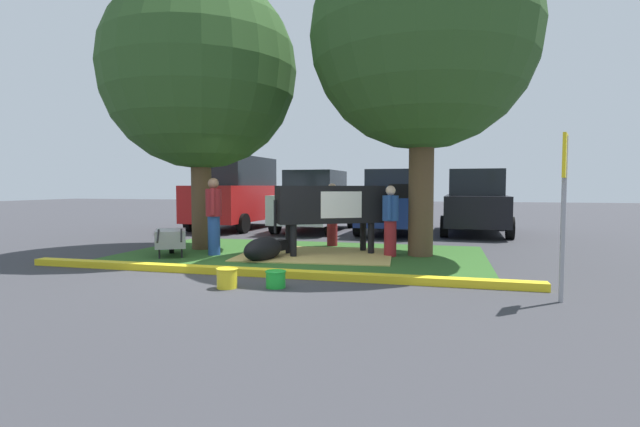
{
  "coord_description": "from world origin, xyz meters",
  "views": [
    {
      "loc": [
        3.35,
        -7.66,
        1.5
      ],
      "look_at": [
        0.7,
        2.34,
        0.9
      ],
      "focal_mm": 26.44,
      "sensor_mm": 36.0,
      "label": 1
    }
  ],
  "objects_px": {
    "shade_tree_right": "(423,37)",
    "wheelbarrow": "(171,239)",
    "cow_holstein": "(335,205)",
    "person_handler": "(332,213)",
    "bucket_yellow": "(227,278)",
    "hatchback_white": "(316,202)",
    "bucket_green": "(276,279)",
    "parking_sign": "(564,184)",
    "person_visitor_far": "(214,214)",
    "sedan_blue": "(395,202)",
    "calf_lying": "(264,249)",
    "suv_dark_grey": "(237,193)",
    "shade_tree_left": "(200,73)",
    "sedan_silver": "(476,203)",
    "person_visitor_near": "(390,219)"
  },
  "relations": [
    {
      "from": "person_handler",
      "to": "person_visitor_near",
      "type": "bearing_deg",
      "value": -41.09
    },
    {
      "from": "person_visitor_far",
      "to": "wheelbarrow",
      "type": "bearing_deg",
      "value": -154.86
    },
    {
      "from": "person_visitor_far",
      "to": "hatchback_white",
      "type": "distance_m",
      "value": 6.11
    },
    {
      "from": "cow_holstein",
      "to": "bucket_green",
      "type": "relative_size",
      "value": 9.17
    },
    {
      "from": "bucket_green",
      "to": "cow_holstein",
      "type": "bearing_deg",
      "value": 88.49
    },
    {
      "from": "person_handler",
      "to": "sedan_blue",
      "type": "xyz_separation_m",
      "value": [
        1.16,
        3.89,
        0.15
      ]
    },
    {
      "from": "suv_dark_grey",
      "to": "sedan_blue",
      "type": "distance_m",
      "value": 5.57
    },
    {
      "from": "shade_tree_right",
      "to": "person_visitor_far",
      "type": "height_order",
      "value": "shade_tree_right"
    },
    {
      "from": "shade_tree_left",
      "to": "sedan_blue",
      "type": "relative_size",
      "value": 1.44
    },
    {
      "from": "suv_dark_grey",
      "to": "sedan_blue",
      "type": "height_order",
      "value": "suv_dark_grey"
    },
    {
      "from": "bucket_yellow",
      "to": "bucket_green",
      "type": "bearing_deg",
      "value": 17.29
    },
    {
      "from": "shade_tree_right",
      "to": "hatchback_white",
      "type": "bearing_deg",
      "value": 126.23
    },
    {
      "from": "sedan_silver",
      "to": "person_visitor_near",
      "type": "bearing_deg",
      "value": -109.83
    },
    {
      "from": "person_visitor_near",
      "to": "bucket_green",
      "type": "relative_size",
      "value": 4.83
    },
    {
      "from": "shade_tree_right",
      "to": "calf_lying",
      "type": "xyz_separation_m",
      "value": [
        -3.0,
        -1.43,
        -4.37
      ]
    },
    {
      "from": "shade_tree_right",
      "to": "cow_holstein",
      "type": "relative_size",
      "value": 2.43
    },
    {
      "from": "person_visitor_near",
      "to": "bucket_yellow",
      "type": "height_order",
      "value": "person_visitor_near"
    },
    {
      "from": "bucket_yellow",
      "to": "hatchback_white",
      "type": "height_order",
      "value": "hatchback_white"
    },
    {
      "from": "shade_tree_left",
      "to": "shade_tree_right",
      "type": "bearing_deg",
      "value": 2.28
    },
    {
      "from": "cow_holstein",
      "to": "person_handler",
      "type": "distance_m",
      "value": 1.45
    },
    {
      "from": "cow_holstein",
      "to": "suv_dark_grey",
      "type": "xyz_separation_m",
      "value": [
        -4.77,
        5.37,
        0.17
      ]
    },
    {
      "from": "bucket_yellow",
      "to": "wheelbarrow",
      "type": "bearing_deg",
      "value": 135.1
    },
    {
      "from": "person_visitor_near",
      "to": "sedan_silver",
      "type": "height_order",
      "value": "sedan_silver"
    },
    {
      "from": "shade_tree_left",
      "to": "hatchback_white",
      "type": "relative_size",
      "value": 1.44
    },
    {
      "from": "shade_tree_right",
      "to": "person_visitor_far",
      "type": "distance_m",
      "value": 5.78
    },
    {
      "from": "sedan_blue",
      "to": "calf_lying",
      "type": "bearing_deg",
      "value": -106.99
    },
    {
      "from": "person_handler",
      "to": "hatchback_white",
      "type": "bearing_deg",
      "value": 110.79
    },
    {
      "from": "person_visitor_far",
      "to": "wheelbarrow",
      "type": "xyz_separation_m",
      "value": [
        -0.81,
        -0.38,
        -0.52
      ]
    },
    {
      "from": "suv_dark_grey",
      "to": "sedan_silver",
      "type": "height_order",
      "value": "suv_dark_grey"
    },
    {
      "from": "wheelbarrow",
      "to": "bucket_green",
      "type": "xyz_separation_m",
      "value": [
        3.21,
        -2.3,
        -0.25
      ]
    },
    {
      "from": "person_visitor_near",
      "to": "sedan_blue",
      "type": "xyz_separation_m",
      "value": [
        -0.43,
        5.28,
        0.18
      ]
    },
    {
      "from": "cow_holstein",
      "to": "calf_lying",
      "type": "relative_size",
      "value": 2.15
    },
    {
      "from": "person_visitor_near",
      "to": "suv_dark_grey",
      "type": "xyz_separation_m",
      "value": [
        -5.98,
        5.38,
        0.46
      ]
    },
    {
      "from": "calf_lying",
      "to": "shade_tree_right",
      "type": "bearing_deg",
      "value": 25.48
    },
    {
      "from": "shade_tree_right",
      "to": "wheelbarrow",
      "type": "bearing_deg",
      "value": -164.46
    },
    {
      "from": "person_visitor_near",
      "to": "shade_tree_right",
      "type": "bearing_deg",
      "value": 23.86
    },
    {
      "from": "person_visitor_far",
      "to": "bucket_yellow",
      "type": "distance_m",
      "value": 3.45
    },
    {
      "from": "cow_holstein",
      "to": "bucket_yellow",
      "type": "height_order",
      "value": "cow_holstein"
    },
    {
      "from": "shade_tree_right",
      "to": "wheelbarrow",
      "type": "height_order",
      "value": "shade_tree_right"
    },
    {
      "from": "person_visitor_far",
      "to": "cow_holstein",
      "type": "bearing_deg",
      "value": 17.45
    },
    {
      "from": "bucket_yellow",
      "to": "sedan_blue",
      "type": "xyz_separation_m",
      "value": [
        1.56,
        8.94,
        0.83
      ]
    },
    {
      "from": "calf_lying",
      "to": "wheelbarrow",
      "type": "bearing_deg",
      "value": 179.81
    },
    {
      "from": "parking_sign",
      "to": "hatchback_white",
      "type": "xyz_separation_m",
      "value": [
        -5.65,
        8.65,
        -0.54
      ]
    },
    {
      "from": "bucket_yellow",
      "to": "suv_dark_grey",
      "type": "distance_m",
      "value": 9.96
    },
    {
      "from": "calf_lying",
      "to": "wheelbarrow",
      "type": "xyz_separation_m",
      "value": [
        -2.12,
        0.01,
        0.15
      ]
    },
    {
      "from": "shade_tree_right",
      "to": "sedan_silver",
      "type": "relative_size",
      "value": 1.57
    },
    {
      "from": "wheelbarrow",
      "to": "parking_sign",
      "type": "xyz_separation_m",
      "value": [
        7.08,
        -2.18,
        1.14
      ]
    },
    {
      "from": "person_visitor_far",
      "to": "sedan_blue",
      "type": "xyz_separation_m",
      "value": [
        3.27,
        6.05,
        0.08
      ]
    },
    {
      "from": "person_visitor_far",
      "to": "sedan_silver",
      "type": "xyz_separation_m",
      "value": [
        5.76,
        6.48,
        0.08
      ]
    },
    {
      "from": "cow_holstein",
      "to": "person_visitor_far",
      "type": "height_order",
      "value": "person_visitor_far"
    }
  ]
}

